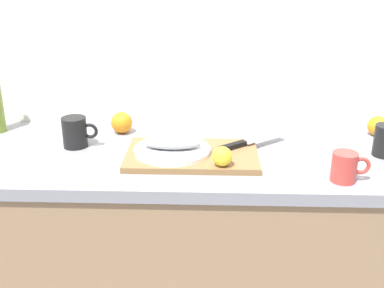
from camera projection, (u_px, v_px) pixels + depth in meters
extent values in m
cube|color=white|center=(193.00, 35.00, 1.79)|extent=(3.20, 0.05, 2.50)
cube|color=#9E7A56|center=(190.00, 266.00, 1.79)|extent=(2.00, 0.58, 0.86)
cube|color=gray|center=(190.00, 157.00, 1.63)|extent=(2.00, 0.60, 0.04)
cube|color=olive|center=(192.00, 155.00, 1.57)|extent=(0.44, 0.27, 0.02)
cylinder|color=white|center=(172.00, 150.00, 1.56)|extent=(0.26, 0.26, 0.01)
ellipsoid|color=gray|center=(172.00, 143.00, 1.55)|extent=(0.19, 0.08, 0.04)
cube|color=silver|center=(264.00, 137.00, 1.67)|extent=(0.16, 0.14, 0.00)
cube|color=black|center=(233.00, 146.00, 1.59)|extent=(0.10, 0.08, 0.02)
sphere|color=yellow|center=(222.00, 156.00, 1.45)|extent=(0.06, 0.06, 0.06)
cylinder|color=#CC3F38|center=(344.00, 167.00, 1.39)|extent=(0.08, 0.08, 0.09)
torus|color=#CC3F38|center=(361.00, 166.00, 1.39)|extent=(0.06, 0.01, 0.06)
cylinder|color=black|center=(75.00, 132.00, 1.65)|extent=(0.09, 0.09, 0.11)
torus|color=black|center=(90.00, 131.00, 1.64)|extent=(0.06, 0.01, 0.06)
sphere|color=orange|center=(122.00, 123.00, 1.78)|extent=(0.08, 0.08, 0.08)
sphere|color=orange|center=(378.00, 126.00, 1.76)|extent=(0.07, 0.07, 0.07)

